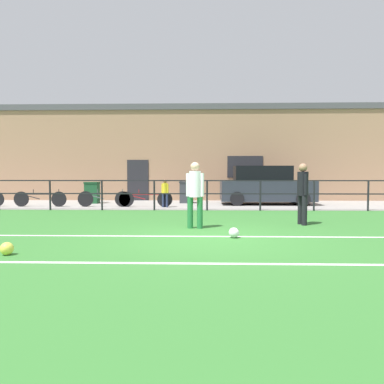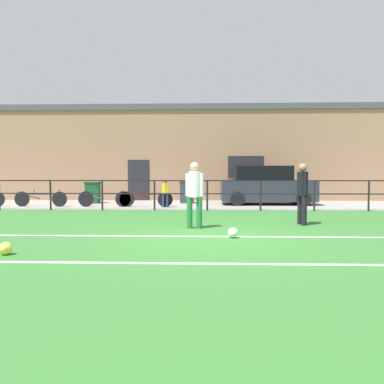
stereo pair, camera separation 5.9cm
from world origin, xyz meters
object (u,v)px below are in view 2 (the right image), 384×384
(soccer_ball_spare, at_px, (233,233))
(trash_bin_0, at_px, (187,192))
(player_striker, at_px, (194,191))
(bicycle_parked_1, at_px, (104,199))
(bicycle_parked_0, at_px, (41,199))
(soccer_ball_match, at_px, (6,248))
(parked_car_red, at_px, (266,186))
(trash_bin_1, at_px, (93,192))
(bicycle_parked_3, at_px, (146,199))
(player_goalkeeper, at_px, (302,190))
(spectator_child, at_px, (165,191))

(soccer_ball_spare, bearing_deg, trash_bin_0, 98.78)
(player_striker, relative_size, bicycle_parked_1, 0.76)
(bicycle_parked_0, relative_size, trash_bin_0, 2.19)
(bicycle_parked_1, bearing_deg, soccer_ball_match, -85.12)
(soccer_ball_spare, bearing_deg, player_striker, 122.20)
(parked_car_red, relative_size, trash_bin_1, 4.15)
(player_striker, height_order, parked_car_red, parked_car_red)
(player_striker, bearing_deg, bicycle_parked_3, 118.21)
(player_goalkeeper, relative_size, bicycle_parked_3, 0.75)
(soccer_ball_match, distance_m, parked_car_red, 12.20)
(player_striker, bearing_deg, parked_car_red, 75.50)
(soccer_ball_spare, relative_size, bicycle_parked_0, 0.10)
(soccer_ball_match, xyz_separation_m, bicycle_parked_1, (-0.77, 9.00, 0.25))
(soccer_ball_spare, xyz_separation_m, trash_bin_0, (-1.44, 9.34, 0.42))
(player_goalkeeper, distance_m, spectator_child, 6.50)
(player_goalkeeper, height_order, parked_car_red, parked_car_red)
(bicycle_parked_0, bearing_deg, bicycle_parked_1, 0.00)
(bicycle_parked_1, xyz_separation_m, trash_bin_0, (3.32, 2.16, 0.17))
(player_striker, relative_size, trash_bin_0, 1.66)
(spectator_child, relative_size, trash_bin_1, 1.16)
(soccer_ball_spare, relative_size, bicycle_parked_3, 0.10)
(soccer_ball_spare, bearing_deg, parked_car_red, 76.30)
(bicycle_parked_0, bearing_deg, player_goalkeeper, -28.05)
(player_goalkeeper, relative_size, soccer_ball_spare, 7.49)
(parked_car_red, bearing_deg, trash_bin_0, 169.93)
(soccer_ball_match, bearing_deg, bicycle_parked_0, 110.98)
(player_striker, relative_size, soccer_ball_spare, 7.55)
(trash_bin_1, bearing_deg, parked_car_red, -2.06)
(parked_car_red, bearing_deg, bicycle_parked_3, -163.56)
(parked_car_red, bearing_deg, player_striker, -112.20)
(player_goalkeeper, relative_size, bicycle_parked_1, 0.76)
(soccer_ball_spare, bearing_deg, trash_bin_1, 122.84)
(trash_bin_0, distance_m, trash_bin_1, 4.38)
(player_goalkeeper, distance_m, trash_bin_0, 8.01)
(soccer_ball_match, bearing_deg, spectator_child, 78.65)
(bicycle_parked_3, height_order, trash_bin_0, trash_bin_0)
(spectator_child, distance_m, trash_bin_0, 2.42)
(bicycle_parked_1, height_order, trash_bin_1, trash_bin_1)
(soccer_ball_match, height_order, soccer_ball_spare, soccer_ball_spare)
(player_goalkeeper, distance_m, player_striker, 3.00)
(bicycle_parked_1, bearing_deg, trash_bin_1, 119.90)
(soccer_ball_match, bearing_deg, parked_car_red, 59.82)
(bicycle_parked_3, bearing_deg, spectator_child, -9.26)
(player_striker, distance_m, soccer_ball_spare, 1.83)
(player_striker, distance_m, spectator_child, 5.84)
(player_goalkeeper, relative_size, spectator_child, 1.45)
(player_striker, height_order, spectator_child, player_striker)
(soccer_ball_spare, distance_m, spectator_child, 7.41)
(trash_bin_1, bearing_deg, bicycle_parked_0, -132.23)
(player_striker, xyz_separation_m, soccer_ball_match, (-3.13, -3.19, -0.84))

